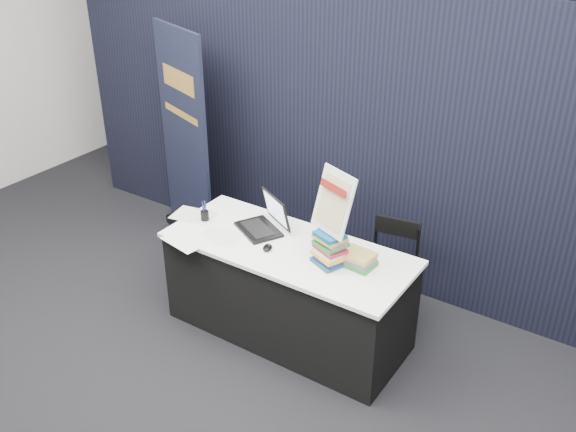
# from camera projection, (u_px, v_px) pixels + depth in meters

# --- Properties ---
(floor) EXTENTS (8.00, 8.00, 0.00)m
(floor) POSITION_uv_depth(u_px,v_px,m) (244.00, 372.00, 4.47)
(floor) COLOR black
(floor) RESTS_ON ground
(wall_back) EXTENTS (8.00, 0.02, 3.50)m
(wall_back) POSITION_uv_depth(u_px,v_px,m) (475.00, 18.00, 6.56)
(wall_back) COLOR beige
(wall_back) RESTS_ON floor
(drape_partition) EXTENTS (6.00, 0.08, 2.40)m
(drape_partition) POSITION_uv_depth(u_px,v_px,m) (362.00, 141.00, 5.07)
(drape_partition) COLOR black
(drape_partition) RESTS_ON floor
(display_table) EXTENTS (1.80, 0.75, 0.75)m
(display_table) POSITION_uv_depth(u_px,v_px,m) (288.00, 290.00, 4.69)
(display_table) COLOR black
(display_table) RESTS_ON floor
(laptop) EXTENTS (0.42, 0.42, 0.26)m
(laptop) POSITION_uv_depth(u_px,v_px,m) (262.00, 221.00, 4.72)
(laptop) COLOR black
(laptop) RESTS_ON display_table
(mouse) EXTENTS (0.09, 0.12, 0.03)m
(mouse) POSITION_uv_depth(u_px,v_px,m) (268.00, 247.00, 4.47)
(mouse) COLOR black
(mouse) RESTS_ON display_table
(brochure_left) EXTENTS (0.35, 0.28, 0.00)m
(brochure_left) POSITION_uv_depth(u_px,v_px,m) (193.00, 215.00, 4.92)
(brochure_left) COLOR silver
(brochure_left) RESTS_ON display_table
(brochure_mid) EXTENTS (0.36, 0.28, 0.00)m
(brochure_mid) POSITION_uv_depth(u_px,v_px,m) (186.00, 240.00, 4.59)
(brochure_mid) COLOR white
(brochure_mid) RESTS_ON display_table
(brochure_right) EXTENTS (0.35, 0.29, 0.00)m
(brochure_right) POSITION_uv_depth(u_px,v_px,m) (220.00, 237.00, 4.63)
(brochure_right) COLOR silver
(brochure_right) RESTS_ON display_table
(pen_cup) EXTENTS (0.07, 0.07, 0.08)m
(pen_cup) POSITION_uv_depth(u_px,v_px,m) (205.00, 216.00, 4.84)
(pen_cup) COLOR black
(pen_cup) RESTS_ON display_table
(book_stack_tall) EXTENTS (0.23, 0.21, 0.24)m
(book_stack_tall) POSITION_uv_depth(u_px,v_px,m) (329.00, 248.00, 4.26)
(book_stack_tall) COLOR #164955
(book_stack_tall) RESTS_ON display_table
(book_stack_short) EXTENTS (0.23, 0.19, 0.09)m
(book_stack_short) POSITION_uv_depth(u_px,v_px,m) (358.00, 260.00, 4.28)
(book_stack_short) COLOR #22822C
(book_stack_short) RESTS_ON display_table
(info_sign) EXTENTS (0.34, 0.23, 0.43)m
(info_sign) POSITION_uv_depth(u_px,v_px,m) (333.00, 203.00, 4.13)
(info_sign) COLOR black
(info_sign) RESTS_ON book_stack_tall
(pullup_banner) EXTENTS (0.82, 0.39, 1.98)m
(pullup_banner) POSITION_uv_depth(u_px,v_px,m) (185.00, 152.00, 5.70)
(pullup_banner) COLOR black
(pullup_banner) RESTS_ON floor
(stacking_chair) EXTENTS (0.41, 0.42, 0.80)m
(stacking_chair) POSITION_uv_depth(u_px,v_px,m) (387.00, 267.00, 4.83)
(stacking_chair) COLOR black
(stacking_chair) RESTS_ON floor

